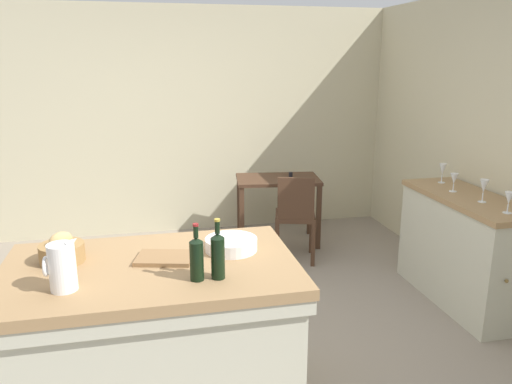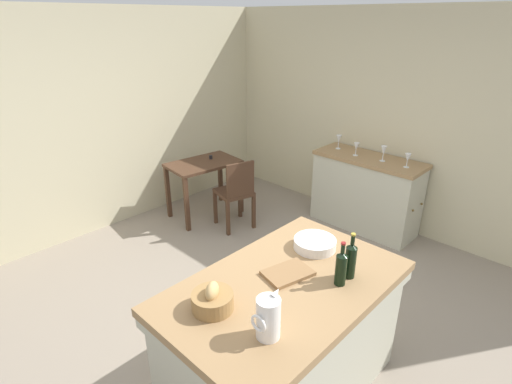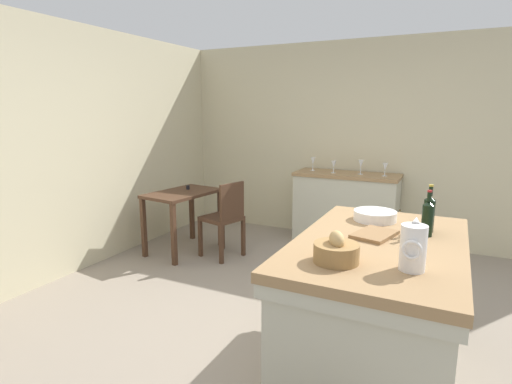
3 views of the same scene
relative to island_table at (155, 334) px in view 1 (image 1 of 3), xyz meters
name	(u,v)px [view 1 (image 1 of 3)]	position (x,y,z in m)	size (l,w,h in m)	color
ground_plane	(200,342)	(0.32, 0.66, -0.49)	(6.76, 6.76, 0.00)	gray
wall_back	(172,122)	(0.32, 3.26, 0.81)	(5.32, 0.12, 2.60)	beige
island_table	(155,334)	(0.00, 0.00, 0.00)	(1.61, 0.99, 0.92)	#99754C
side_cabinet	(464,249)	(2.58, 0.84, -0.03)	(0.52, 1.33, 0.93)	#99754C
writing_desk	(278,189)	(1.41, 2.55, 0.13)	(0.97, 0.67, 0.80)	#472D1E
wooden_chair	(295,215)	(1.44, 1.98, 0.00)	(0.49, 0.49, 0.91)	#472D1E
pitcher	(62,267)	(-0.42, -0.22, 0.55)	(0.17, 0.13, 0.28)	white
wash_bowl	(231,244)	(0.47, 0.12, 0.46)	(0.31, 0.31, 0.07)	white
bread_basket	(62,251)	(-0.48, 0.15, 0.49)	(0.24, 0.24, 0.17)	olive
cutting_board	(165,258)	(0.08, 0.05, 0.44)	(0.31, 0.21, 0.02)	olive
wine_bottle_dark	(218,254)	(0.34, -0.25, 0.55)	(0.07, 0.07, 0.32)	black
wine_bottle_amber	(197,257)	(0.23, -0.25, 0.55)	(0.07, 0.07, 0.30)	black
wine_glass_far_left	(509,199)	(2.55, 0.37, 0.54)	(0.07, 0.07, 0.16)	white
wine_glass_left	(484,187)	(2.56, 0.67, 0.56)	(0.07, 0.07, 0.18)	white
wine_glass_middle	(454,179)	(2.52, 1.00, 0.54)	(0.07, 0.07, 0.16)	white
wine_glass_right	(443,170)	(2.61, 1.30, 0.55)	(0.07, 0.07, 0.18)	white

